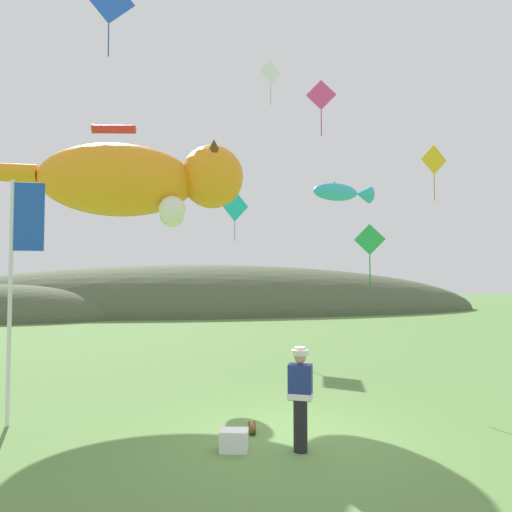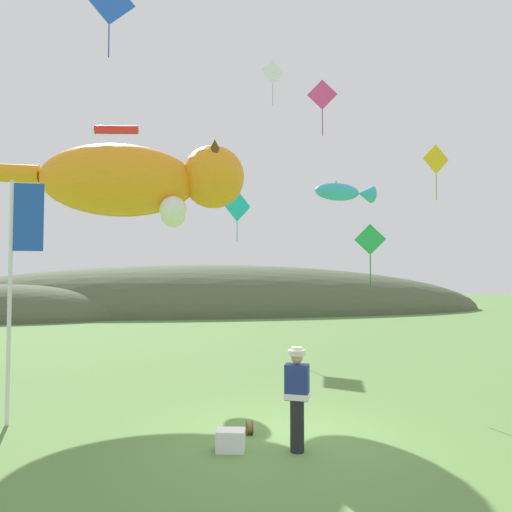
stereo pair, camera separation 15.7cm
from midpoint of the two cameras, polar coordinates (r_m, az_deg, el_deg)
The scene contains 15 objects.
ground_plane at distance 9.09m, azimuth 4.87°, elevation -21.76°, with size 120.00×120.00×0.00m, color #5B8442.
distant_hill_ridge at distance 38.25m, azimuth -8.63°, elevation -6.99°, with size 49.47×15.53×7.89m.
festival_attendant at distance 8.21m, azimuth 5.72°, elevation -16.93°, with size 0.49×0.41×1.77m.
kite_spool at distance 9.22m, azimuth -0.31°, elevation -20.67°, with size 0.12×0.25×0.25m.
picnic_cooler at distance 8.43m, azimuth -2.62°, elevation -22.03°, with size 0.55×0.42×0.36m.
festival_banner_pole at distance 10.48m, azimuth -27.24°, elevation -0.88°, with size 0.66×0.08×4.96m.
kite_giant_cat at distance 15.66m, azimuth -13.97°, elevation 9.00°, with size 9.18×2.66×2.78m.
kite_fish_windsock at distance 18.38m, azimuth 11.14°, elevation 7.84°, with size 2.65×1.23×0.79m.
kite_tube_streamer at distance 21.51m, azimuth -16.97°, elevation 14.85°, with size 1.94×0.66×0.44m.
kite_diamond_pink at distance 16.66m, azimuth 8.57°, elevation 19.25°, with size 1.01×0.26×1.94m.
kite_diamond_blue at distance 14.67m, azimuth -17.52°, elevation 28.21°, with size 1.33×0.47×2.31m.
kite_diamond_gold at distance 17.09m, azimuth 21.81°, elevation 11.11°, with size 1.03×0.14×1.94m.
kite_diamond_white at distance 21.23m, azimuth 2.32°, elevation 21.96°, with size 1.06×0.39×2.01m.
kite_diamond_teal at distance 21.25m, azimuth -2.17°, elevation 6.27°, with size 1.35×0.65×2.39m.
kite_diamond_green at distance 13.11m, azimuth 14.40°, elevation 1.90°, with size 0.75×0.48×1.77m.
Camera 2 is at (-2.00, -8.34, 3.00)m, focal length 32.00 mm.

